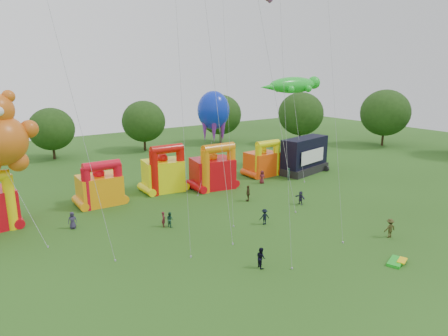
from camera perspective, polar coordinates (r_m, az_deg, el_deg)
ground at (r=31.68m, az=18.12°, el=-16.20°), size 160.00×160.00×0.00m
tree_ring at (r=28.56m, az=16.65°, el=-5.65°), size 123.47×125.58×12.07m
bouncy_castle_1 at (r=48.85m, az=-17.27°, el=-2.64°), size 4.76×3.84×5.43m
bouncy_castle_2 at (r=52.27m, az=-8.60°, el=-0.70°), size 5.29×4.48×6.30m
bouncy_castle_3 at (r=53.05m, az=-1.52°, el=-0.37°), size 5.85×5.02×6.20m
bouncy_castle_4 at (r=59.54m, az=5.56°, el=0.92°), size 4.52×3.67×5.45m
stage_trailer at (r=62.04m, az=11.47°, el=1.74°), size 9.07×4.90×5.45m
teddy_bear_kite at (r=41.96m, az=-28.34°, el=0.94°), size 6.72×8.45×13.77m
gecko_kite at (r=60.31m, az=10.45°, el=5.96°), size 11.97×9.37×14.44m
octopus_kite at (r=51.99m, az=-2.02°, el=4.46°), size 6.39×4.91×12.85m
parafoil_kites at (r=36.43m, az=-12.12°, el=10.75°), size 26.12×11.68×29.36m
diamond_kites at (r=36.03m, az=3.82°, el=14.65°), size 15.57×16.32×36.76m
folded_kite_bundle at (r=36.59m, az=23.44°, el=-12.17°), size 2.22×1.61×0.31m
spectator_0 at (r=42.82m, az=-20.84°, el=-7.00°), size 0.95×0.73×1.75m
spectator_1 at (r=40.99m, az=-8.62°, el=-7.25°), size 0.60×0.69×1.60m
spectator_2 at (r=40.93m, az=-7.74°, el=-7.29°), size 0.76×0.88×1.56m
spectator_3 at (r=41.31m, az=5.80°, el=-6.94°), size 1.16×0.80×1.66m
spectator_4 at (r=48.11m, az=3.46°, el=-3.62°), size 1.17×1.14×1.97m
spectator_5 at (r=47.79m, az=10.87°, el=-4.20°), size 0.55×1.52×1.62m
spectator_6 at (r=55.57m, az=5.45°, el=-1.29°), size 1.00×0.76×1.84m
spectator_7 at (r=57.73m, az=9.24°, el=-0.85°), size 0.78×0.71×1.79m
spectator_8 at (r=32.89m, az=5.30°, el=-12.62°), size 0.80×0.95×1.72m
spectator_9 at (r=41.19m, az=22.61°, el=-7.93°), size 1.32×0.94×1.86m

